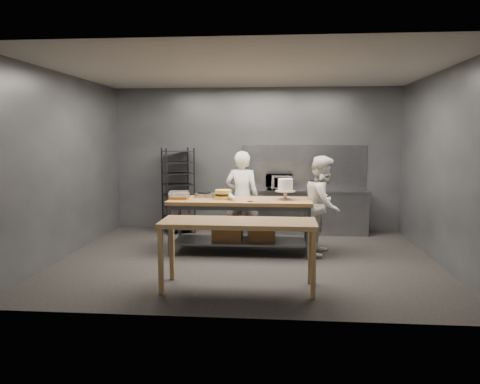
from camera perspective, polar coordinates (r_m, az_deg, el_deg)
The scene contains 16 objects.
ground at distance 7.68m, azimuth 0.90°, elevation -8.16°, with size 6.00×6.00×0.00m, color black.
back_wall at distance 9.92m, azimuth 1.95°, elevation 4.00°, with size 6.00×0.04×3.00m, color #4C4F54.
work_table at distance 7.99m, azimuth 0.13°, elevation -3.36°, with size 2.40×0.90×0.92m.
near_counter at distance 6.05m, azimuth -0.21°, elevation -4.32°, with size 2.00×0.70×0.90m.
back_counter at distance 9.71m, azimuth 7.73°, elevation -2.34°, with size 2.60×0.60×0.90m.
splashback_panel at distance 9.91m, azimuth 7.73°, elevation 3.07°, with size 2.60×0.02×0.90m, color slate.
speed_rack at distance 9.80m, azimuth -7.56°, elevation 0.13°, with size 0.81×0.83×1.75m.
chef_behind at distance 8.63m, azimuth 0.25°, elevation -0.67°, with size 0.63×0.41×1.72m, color white.
chef_right at distance 8.00m, azimuth 10.08°, elevation -1.58°, with size 0.81×0.63×1.66m, color white.
microwave at distance 9.62m, azimuth 4.81°, elevation 1.21°, with size 0.54×0.37×0.30m, color black.
frosted_cake_stand at distance 7.88m, azimuth 5.56°, elevation 0.67°, with size 0.34×0.34×0.36m.
layer_cake at distance 7.94m, azimuth -2.06°, elevation -0.31°, with size 0.28×0.28×0.16m.
cake_pans at distance 8.22m, azimuth -5.00°, elevation -0.39°, with size 0.74×0.28×0.07m.
piping_bag at distance 7.76m, azimuth -0.99°, elevation -0.62°, with size 0.12×0.12×0.38m, color white.
offset_spatula at distance 7.62m, azimuth 1.91°, elevation -1.17°, with size 0.36×0.02×0.02m.
pastry_clamshells at distance 8.12m, azimuth -7.47°, elevation -0.37°, with size 0.37×0.48×0.11m.
Camera 1 is at (0.53, -7.40, 1.97)m, focal length 35.00 mm.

